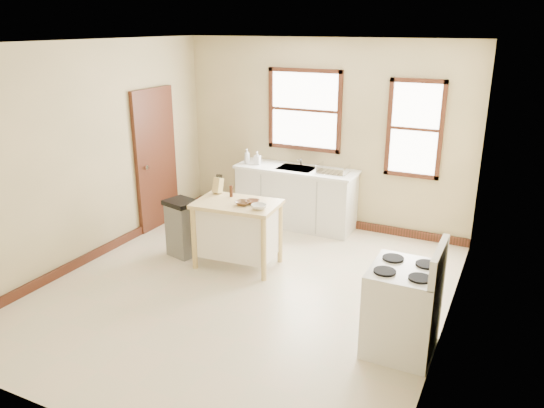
{
  "coord_description": "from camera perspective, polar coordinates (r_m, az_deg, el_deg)",
  "views": [
    {
      "loc": [
        2.75,
        -4.9,
        2.99
      ],
      "look_at": [
        0.17,
        0.4,
        0.97
      ],
      "focal_mm": 35.0,
      "sensor_mm": 36.0,
      "label": 1
    }
  ],
  "objects": [
    {
      "name": "wall_right",
      "position": [
        5.17,
        19.14,
        -0.05
      ],
      "size": [
        0.04,
        5.0,
        2.8
      ],
      "primitive_type": "cube",
      "color": "tan",
      "rests_on": "ground"
    },
    {
      "name": "trash_bin",
      "position": [
        7.19,
        -9.64,
        -2.56
      ],
      "size": [
        0.47,
        0.42,
        0.78
      ],
      "primitive_type": null,
      "rotation": [
        0.0,
        0.0,
        -0.25
      ],
      "color": "#626260",
      "rests_on": "ground"
    },
    {
      "name": "floor",
      "position": [
        6.36,
        -2.99,
        -9.13
      ],
      "size": [
        5.0,
        5.0,
        0.0
      ],
      "primitive_type": "plane",
      "color": "beige",
      "rests_on": "ground"
    },
    {
      "name": "knife_block",
      "position": [
        6.99,
        -5.84,
        1.94
      ],
      "size": [
        0.11,
        0.11,
        0.2
      ],
      "primitive_type": null,
      "rotation": [
        0.0,
        0.0,
        -0.09
      ],
      "color": "#DFB175",
      "rests_on": "kitchen_island"
    },
    {
      "name": "sink_counter",
      "position": [
        8.13,
        2.58,
        0.76
      ],
      "size": [
        1.86,
        0.62,
        0.92
      ],
      "primitive_type": null,
      "color": "silver",
      "rests_on": "ground"
    },
    {
      "name": "baseboard_left",
      "position": [
        7.57,
        -17.95,
        -4.84
      ],
      "size": [
        0.04,
        5.0,
        0.12
      ],
      "primitive_type": "cube",
      "color": "black",
      "rests_on": "ground"
    },
    {
      "name": "wall_left",
      "position": [
        7.18,
        -19.2,
        5.07
      ],
      "size": [
        0.04,
        5.0,
        2.8
      ],
      "primitive_type": "cube",
      "color": "tan",
      "rests_on": "ground"
    },
    {
      "name": "bowl_b",
      "position": [
        6.59,
        -2.11,
        0.24
      ],
      "size": [
        0.2,
        0.2,
        0.04
      ],
      "primitive_type": "imported",
      "rotation": [
        0.0,
        0.0,
        0.18
      ],
      "color": "brown",
      "rests_on": "kitchen_island"
    },
    {
      "name": "gas_stove",
      "position": [
        5.18,
        13.94,
        -9.67
      ],
      "size": [
        0.69,
        0.69,
        1.12
      ],
      "primitive_type": null,
      "color": "white",
      "rests_on": "ground"
    },
    {
      "name": "dish_rack",
      "position": [
        7.73,
        6.57,
        3.69
      ],
      "size": [
        0.52,
        0.46,
        0.11
      ],
      "primitive_type": null,
      "rotation": [
        0.0,
        0.0,
        0.35
      ],
      "color": "silver",
      "rests_on": "sink_counter"
    },
    {
      "name": "door_left",
      "position": [
        8.17,
        -12.38,
        4.74
      ],
      "size": [
        0.06,
        0.9,
        2.1
      ],
      "primitive_type": "cube",
      "color": "black",
      "rests_on": "ground"
    },
    {
      "name": "soap_bottle_b",
      "position": [
        8.18,
        -1.59,
        4.97
      ],
      "size": [
        0.1,
        0.1,
        0.2
      ],
      "primitive_type": "imported",
      "rotation": [
        0.0,
        0.0,
        0.08
      ],
      "color": "#B2B2B2",
      "rests_on": "sink_counter"
    },
    {
      "name": "pepper_grinder",
      "position": [
        6.84,
        -4.42,
        1.39
      ],
      "size": [
        0.06,
        0.06,
        0.15
      ],
      "primitive_type": "cylinder",
      "rotation": [
        0.0,
        0.0,
        0.39
      ],
      "color": "#401F11",
      "rests_on": "kitchen_island"
    },
    {
      "name": "baseboard_back",
      "position": [
        8.39,
        5.16,
        -1.6
      ],
      "size": [
        4.5,
        0.04,
        0.12
      ],
      "primitive_type": "cube",
      "color": "black",
      "rests_on": "ground"
    },
    {
      "name": "faucet",
      "position": [
        8.13,
        3.15,
        4.94
      ],
      "size": [
        0.03,
        0.03,
        0.22
      ],
      "primitive_type": "cylinder",
      "color": "silver",
      "rests_on": "sink_counter"
    },
    {
      "name": "kitchen_island",
      "position": [
        6.79,
        -3.73,
        -3.25
      ],
      "size": [
        1.1,
        0.76,
        0.86
      ],
      "primitive_type": null,
      "rotation": [
        0.0,
        0.0,
        0.09
      ],
      "color": "#E6CA87",
      "rests_on": "ground"
    },
    {
      "name": "wall_back",
      "position": [
        8.05,
        5.51,
        7.44
      ],
      "size": [
        4.5,
        0.04,
        2.8
      ],
      "primitive_type": "cube",
      "color": "tan",
      "rests_on": "ground"
    },
    {
      "name": "bowl_c",
      "position": [
        6.38,
        -1.43,
        -0.3
      ],
      "size": [
        0.19,
        0.19,
        0.06
      ],
      "primitive_type": "imported",
      "rotation": [
        0.0,
        0.0,
        0.02
      ],
      "color": "silver",
      "rests_on": "kitchen_island"
    },
    {
      "name": "window_side",
      "position": [
        7.64,
        15.11,
        7.79
      ],
      "size": [
        0.77,
        0.06,
        1.37
      ],
      "primitive_type": null,
      "color": "black",
      "rests_on": "wall_back"
    },
    {
      "name": "bowl_a",
      "position": [
        6.54,
        -3.15,
        0.11
      ],
      "size": [
        0.19,
        0.19,
        0.05
      ],
      "primitive_type": "imported",
      "rotation": [
        0.0,
        0.0,
        -0.05
      ],
      "color": "brown",
      "rests_on": "kitchen_island"
    },
    {
      "name": "soap_bottle_a",
      "position": [
        8.22,
        -2.7,
        5.16
      ],
      "size": [
        0.09,
        0.09,
        0.23
      ],
      "primitive_type": "imported",
      "rotation": [
        0.0,
        0.0,
        0.04
      ],
      "color": "#B2B2B2",
      "rests_on": "sink_counter"
    },
    {
      "name": "window_main",
      "position": [
        8.08,
        3.52,
        10.06
      ],
      "size": [
        1.17,
        0.06,
        1.22
      ],
      "primitive_type": null,
      "color": "black",
      "rests_on": "wall_back"
    },
    {
      "name": "ceiling",
      "position": [
        5.62,
        -3.49,
        16.96
      ],
      "size": [
        5.0,
        5.0,
        0.0
      ],
      "primitive_type": "plane",
      "rotation": [
        3.14,
        0.0,
        0.0
      ],
      "color": "white",
      "rests_on": "ground"
    }
  ]
}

